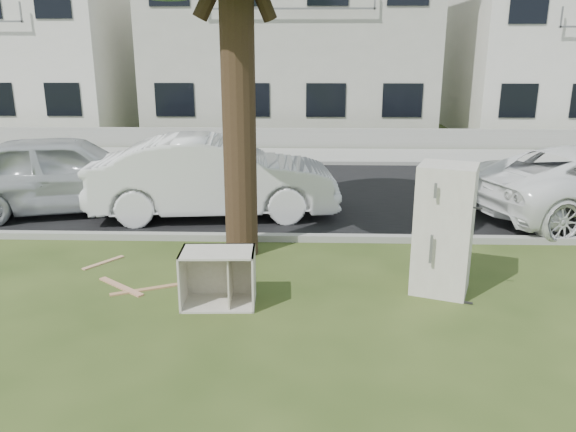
{
  "coord_description": "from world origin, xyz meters",
  "views": [
    {
      "loc": [
        0.67,
        -7.16,
        3.3
      ],
      "look_at": [
        0.42,
        0.6,
        1.01
      ],
      "focal_mm": 35.0,
      "sensor_mm": 36.0,
      "label": 1
    }
  ],
  "objects_px": {
    "cabinet": "(218,278)",
    "car_center": "(215,177)",
    "car_left": "(67,173)",
    "fridge": "(444,229)"
  },
  "relations": [
    {
      "from": "fridge",
      "to": "car_center",
      "type": "distance_m",
      "value": 5.31
    },
    {
      "from": "cabinet",
      "to": "car_left",
      "type": "xyz_separation_m",
      "value": [
        -3.89,
        4.5,
        0.45
      ]
    },
    {
      "from": "fridge",
      "to": "car_center",
      "type": "bearing_deg",
      "value": 156.11
    },
    {
      "from": "car_center",
      "to": "car_left",
      "type": "bearing_deg",
      "value": 79.51
    },
    {
      "from": "car_left",
      "to": "car_center",
      "type": "bearing_deg",
      "value": -109.75
    },
    {
      "from": "car_center",
      "to": "fridge",
      "type": "bearing_deg",
      "value": -140.53
    },
    {
      "from": "fridge",
      "to": "car_left",
      "type": "bearing_deg",
      "value": 170.92
    },
    {
      "from": "fridge",
      "to": "cabinet",
      "type": "distance_m",
      "value": 3.19
    },
    {
      "from": "car_left",
      "to": "cabinet",
      "type": "bearing_deg",
      "value": -154.7
    },
    {
      "from": "cabinet",
      "to": "car_center",
      "type": "xyz_separation_m",
      "value": [
        -0.71,
        4.27,
        0.44
      ]
    }
  ]
}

